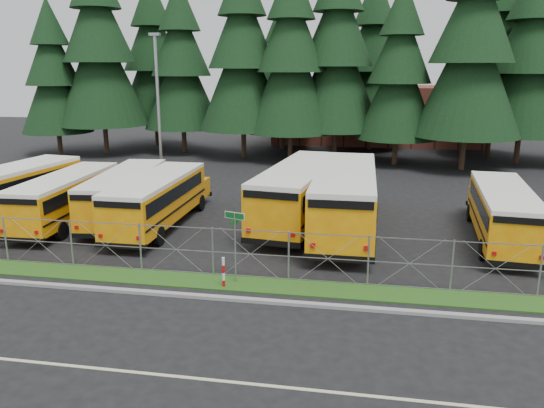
{
  "coord_description": "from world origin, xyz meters",
  "views": [
    {
      "loc": [
        4.63,
        -19.9,
        8.01
      ],
      "look_at": [
        0.49,
        4.0,
        1.72
      ],
      "focal_mm": 35.0,
      "sensor_mm": 36.0,
      "label": 1
    }
  ],
  "objects_px": {
    "bus_1": "(69,199)",
    "bus_6": "(345,200)",
    "bus_east": "(502,214)",
    "bus_5": "(302,194)",
    "bus_2": "(127,195)",
    "striped_bollard": "(224,273)",
    "bus_3": "(160,201)",
    "street_sign": "(235,232)",
    "bus_0": "(14,194)",
    "light_standard": "(158,106)"
  },
  "relations": [
    {
      "from": "street_sign",
      "to": "light_standard",
      "type": "distance_m",
      "value": 18.34
    },
    {
      "from": "bus_0",
      "to": "bus_3",
      "type": "distance_m",
      "value": 8.23
    },
    {
      "from": "light_standard",
      "to": "bus_1",
      "type": "bearing_deg",
      "value": -99.96
    },
    {
      "from": "bus_6",
      "to": "light_standard",
      "type": "relative_size",
      "value": 1.21
    },
    {
      "from": "bus_east",
      "to": "bus_5",
      "type": "bearing_deg",
      "value": 176.04
    },
    {
      "from": "bus_2",
      "to": "street_sign",
      "type": "distance_m",
      "value": 10.98
    },
    {
      "from": "striped_bollard",
      "to": "bus_0",
      "type": "bearing_deg",
      "value": 152.39
    },
    {
      "from": "bus_6",
      "to": "bus_2",
      "type": "bearing_deg",
      "value": 178.67
    },
    {
      "from": "bus_3",
      "to": "bus_east",
      "type": "relative_size",
      "value": 1.02
    },
    {
      "from": "bus_2",
      "to": "bus_3",
      "type": "xyz_separation_m",
      "value": [
        2.26,
        -1.02,
        0.03
      ]
    },
    {
      "from": "bus_5",
      "to": "bus_6",
      "type": "xyz_separation_m",
      "value": [
        2.33,
        -1.23,
        0.06
      ]
    },
    {
      "from": "striped_bollard",
      "to": "light_standard",
      "type": "distance_m",
      "value": 18.92
    },
    {
      "from": "striped_bollard",
      "to": "bus_east",
      "type": "bearing_deg",
      "value": 33.41
    },
    {
      "from": "street_sign",
      "to": "light_standard",
      "type": "xyz_separation_m",
      "value": [
        -8.98,
        15.61,
        3.47
      ]
    },
    {
      "from": "striped_bollard",
      "to": "street_sign",
      "type": "bearing_deg",
      "value": 55.98
    },
    {
      "from": "bus_3",
      "to": "bus_6",
      "type": "xyz_separation_m",
      "value": [
        9.4,
        0.75,
        0.28
      ]
    },
    {
      "from": "bus_2",
      "to": "bus_3",
      "type": "distance_m",
      "value": 2.48
    },
    {
      "from": "bus_5",
      "to": "bus_east",
      "type": "distance_m",
      "value": 9.75
    },
    {
      "from": "street_sign",
      "to": "light_standard",
      "type": "bearing_deg",
      "value": 119.91
    },
    {
      "from": "bus_1",
      "to": "bus_2",
      "type": "bearing_deg",
      "value": 20.63
    },
    {
      "from": "bus_3",
      "to": "street_sign",
      "type": "xyz_separation_m",
      "value": [
        5.58,
        -6.63,
        0.7
      ]
    },
    {
      "from": "bus_2",
      "to": "street_sign",
      "type": "height_order",
      "value": "street_sign"
    },
    {
      "from": "bus_1",
      "to": "striped_bollard",
      "type": "distance_m",
      "value": 12.43
    },
    {
      "from": "bus_5",
      "to": "light_standard",
      "type": "bearing_deg",
      "value": 153.75
    },
    {
      "from": "bus_2",
      "to": "bus_east",
      "type": "relative_size",
      "value": 1.0
    },
    {
      "from": "bus_5",
      "to": "street_sign",
      "type": "relative_size",
      "value": 4.21
    },
    {
      "from": "bus_2",
      "to": "bus_6",
      "type": "distance_m",
      "value": 11.66
    },
    {
      "from": "bus_3",
      "to": "bus_5",
      "type": "distance_m",
      "value": 7.34
    },
    {
      "from": "bus_5",
      "to": "striped_bollard",
      "type": "relative_size",
      "value": 9.86
    },
    {
      "from": "bus_1",
      "to": "striped_bollard",
      "type": "height_order",
      "value": "bus_1"
    },
    {
      "from": "bus_6",
      "to": "light_standard",
      "type": "distance_m",
      "value": 15.7
    },
    {
      "from": "bus_3",
      "to": "bus_0",
      "type": "bearing_deg",
      "value": -179.0
    },
    {
      "from": "bus_1",
      "to": "bus_2",
      "type": "height_order",
      "value": "bus_2"
    },
    {
      "from": "bus_0",
      "to": "bus_5",
      "type": "xyz_separation_m",
      "value": [
        15.29,
        2.07,
        0.13
      ]
    },
    {
      "from": "bus_2",
      "to": "striped_bollard",
      "type": "distance_m",
      "value": 11.1
    },
    {
      "from": "bus_3",
      "to": "light_standard",
      "type": "height_order",
      "value": "light_standard"
    },
    {
      "from": "street_sign",
      "to": "bus_1",
      "type": "bearing_deg",
      "value": 148.38
    },
    {
      "from": "bus_east",
      "to": "bus_1",
      "type": "bearing_deg",
      "value": -173.33
    },
    {
      "from": "bus_0",
      "to": "bus_2",
      "type": "relative_size",
      "value": 1.09
    },
    {
      "from": "bus_0",
      "to": "bus_1",
      "type": "xyz_separation_m",
      "value": [
        3.23,
        -0.03,
        -0.13
      ]
    },
    {
      "from": "bus_1",
      "to": "bus_6",
      "type": "relative_size",
      "value": 0.8
    },
    {
      "from": "bus_0",
      "to": "bus_3",
      "type": "relative_size",
      "value": 1.06
    },
    {
      "from": "bus_1",
      "to": "bus_5",
      "type": "relative_size",
      "value": 0.83
    },
    {
      "from": "bus_6",
      "to": "striped_bollard",
      "type": "xyz_separation_m",
      "value": [
        -4.16,
        -7.88,
        -1.01
      ]
    },
    {
      "from": "bus_1",
      "to": "bus_6",
      "type": "height_order",
      "value": "bus_6"
    },
    {
      "from": "bus_1",
      "to": "street_sign",
      "type": "height_order",
      "value": "street_sign"
    },
    {
      "from": "striped_bollard",
      "to": "light_standard",
      "type": "xyz_separation_m",
      "value": [
        -8.64,
        16.11,
        4.9
      ]
    },
    {
      "from": "bus_0",
      "to": "bus_2",
      "type": "bearing_deg",
      "value": 17.71
    },
    {
      "from": "bus_1",
      "to": "striped_bollard",
      "type": "xyz_separation_m",
      "value": [
        10.24,
        -7.01,
        -0.69
      ]
    },
    {
      "from": "bus_5",
      "to": "light_standard",
      "type": "height_order",
      "value": "light_standard"
    }
  ]
}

